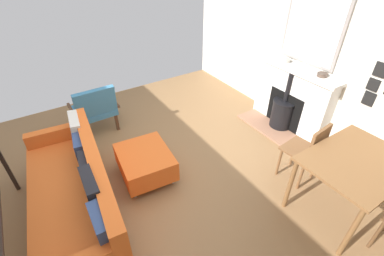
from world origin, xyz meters
name	(u,v)px	position (x,y,z in m)	size (l,w,h in m)	color
ground_plane	(149,180)	(0.00, 0.00, 0.00)	(5.43, 5.20, 0.01)	olive
wall_left	(309,39)	(-2.71, 0.00, 1.38)	(0.12, 5.20, 2.77)	beige
fireplace	(289,101)	(-2.49, 0.09, 0.46)	(0.67, 1.39, 1.02)	#93664C
mirror_over_mantel	(314,27)	(-2.63, 0.09, 1.59)	(0.04, 0.92, 1.02)	gray
mantel_bowl_near	(286,60)	(-2.53, -0.17, 1.05)	(0.13, 0.13, 0.05)	#9E9384
mantel_bowl_far	(322,75)	(-2.53, 0.46, 1.05)	(0.14, 0.14, 0.05)	#47382D
sofa	(76,191)	(0.84, 0.05, 0.35)	(0.98, 2.11, 0.81)	#B2B2B7
ottoman	(145,162)	(-0.02, -0.10, 0.23)	(0.70, 0.80, 0.38)	#B2B2B7
armchair_accent	(95,108)	(0.19, -1.44, 0.44)	(0.69, 0.60, 0.82)	#4C3321
dining_table	(356,167)	(-1.67, 1.60, 0.66)	(1.09, 0.80, 0.75)	brown
dining_chair_near_fireplace	(309,149)	(-1.67, 1.06, 0.51)	(0.44, 0.44, 0.86)	brown
photo_gallery_row	(381,83)	(-2.64, 1.15, 1.17)	(0.02, 0.32, 0.57)	black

